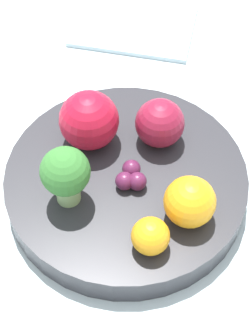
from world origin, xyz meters
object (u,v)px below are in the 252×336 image
bowl (126,183)px  napkin (134,26)px  broccoli (65,174)px  orange_front (150,236)px  apple_green (160,123)px  apple_red (89,120)px  orange_back (190,202)px  grape_cluster (130,178)px

bowl → napkin: bearing=3.2°
broccoli → orange_front: (-0.05, -0.08, -0.02)m
broccoli → apple_green: (0.08, -0.08, -0.01)m
broccoli → apple_red: bearing=-8.4°
apple_green → orange_back: (-0.09, -0.03, -0.00)m
orange_front → orange_back: (0.04, -0.03, 0.01)m
broccoli → grape_cluster: broccoli is taller
apple_red → orange_back: 0.14m
orange_back → grape_cluster: size_ratio=1.44×
bowl → grape_cluster: (-0.01, -0.01, 0.03)m
grape_cluster → orange_front: bearing=-160.3°
orange_back → apple_green: bearing=19.6°
apple_red → orange_front: size_ratio=1.74×
bowl → orange_front: orange_front is taller
broccoli → apple_green: bearing=-44.9°
grape_cluster → apple_green: bearing=-22.6°
apple_red → orange_front: 0.14m
orange_front → orange_back: 0.05m
apple_green → napkin: bearing=11.6°
apple_green → orange_front: (-0.13, 0.00, -0.01)m
bowl → napkin: bowl is taller
apple_green → orange_front: bearing=179.8°
broccoli → orange_front: broccoli is taller
orange_front → napkin: (0.35, 0.04, -0.05)m
bowl → orange_back: size_ratio=5.03×
bowl → broccoli: size_ratio=3.69×
orange_back → napkin: 0.33m
grape_cluster → broccoli: bearing=111.7°
orange_front → broccoli: bearing=61.0°
orange_front → grape_cluster: 0.07m
bowl → apple_red: apple_red is taller
orange_back → bowl: bearing=54.9°
apple_red → apple_green: size_ratio=1.21×
apple_green → grape_cluster: size_ratio=1.50×
apple_red → apple_green: 0.07m
bowl → broccoli: bearing=123.0°
bowl → apple_red: size_ratio=4.00×
apple_red → bowl: bearing=-134.6°
bowl → apple_red: (0.04, 0.04, 0.05)m
bowl → napkin: 0.27m
bowl → orange_back: orange_back is taller
broccoli → apple_red: 0.08m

